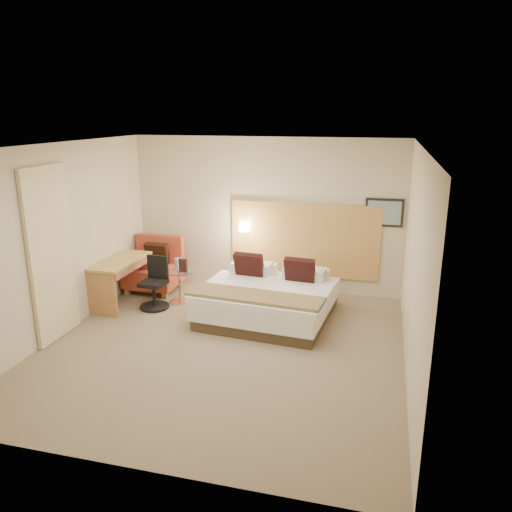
% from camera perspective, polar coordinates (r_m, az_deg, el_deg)
% --- Properties ---
extents(floor, '(4.80, 5.00, 0.02)m').
position_cam_1_polar(floor, '(6.96, -3.83, -10.44)').
color(floor, '#7E6C55').
rests_on(floor, ground).
extents(ceiling, '(4.80, 5.00, 0.02)m').
position_cam_1_polar(ceiling, '(6.23, -4.30, 12.53)').
color(ceiling, white).
rests_on(ceiling, floor).
extents(wall_back, '(4.80, 0.02, 2.70)m').
position_cam_1_polar(wall_back, '(8.81, 1.11, 4.70)').
color(wall_back, beige).
rests_on(wall_back, floor).
extents(wall_front, '(4.80, 0.02, 2.70)m').
position_cam_1_polar(wall_front, '(4.30, -14.76, -8.44)').
color(wall_front, beige).
rests_on(wall_front, floor).
extents(wall_left, '(0.02, 5.00, 2.70)m').
position_cam_1_polar(wall_left, '(7.56, -21.66, 1.62)').
color(wall_left, beige).
rests_on(wall_left, floor).
extents(wall_right, '(0.02, 5.00, 2.70)m').
position_cam_1_polar(wall_right, '(6.16, 17.73, -1.13)').
color(wall_right, beige).
rests_on(wall_right, floor).
extents(headboard_panel, '(2.60, 0.04, 1.30)m').
position_cam_1_polar(headboard_panel, '(8.73, 5.51, 1.83)').
color(headboard_panel, tan).
rests_on(headboard_panel, wall_back).
extents(art_frame, '(0.62, 0.03, 0.47)m').
position_cam_1_polar(art_frame, '(8.53, 14.44, 4.83)').
color(art_frame, black).
rests_on(art_frame, wall_back).
extents(art_canvas, '(0.54, 0.01, 0.39)m').
position_cam_1_polar(art_canvas, '(8.51, 14.44, 4.81)').
color(art_canvas, '#768DA3').
rests_on(art_canvas, wall_back).
extents(lamp_arm, '(0.02, 0.12, 0.02)m').
position_cam_1_polar(lamp_arm, '(8.86, -1.24, 3.44)').
color(lamp_arm, white).
rests_on(lamp_arm, wall_back).
extents(lamp_shade, '(0.15, 0.15, 0.15)m').
position_cam_1_polar(lamp_shade, '(8.80, -1.35, 3.35)').
color(lamp_shade, '#FFEDC6').
rests_on(lamp_shade, wall_back).
extents(curtain, '(0.06, 0.90, 2.42)m').
position_cam_1_polar(curtain, '(7.37, -22.36, 0.14)').
color(curtain, beige).
rests_on(curtain, wall_left).
extents(bottle_a, '(0.06, 0.06, 0.20)m').
position_cam_1_polar(bottle_a, '(8.38, -9.05, -0.93)').
color(bottle_a, '#99CFED').
rests_on(bottle_a, side_table).
extents(bottle_b, '(0.06, 0.06, 0.20)m').
position_cam_1_polar(bottle_b, '(8.41, -8.67, -0.84)').
color(bottle_b, '#7BACBF').
rests_on(bottle_b, side_table).
extents(menu_folder, '(0.13, 0.06, 0.22)m').
position_cam_1_polar(menu_folder, '(8.26, -8.33, -1.07)').
color(menu_folder, black).
rests_on(menu_folder, side_table).
extents(bed, '(2.08, 2.04, 0.94)m').
position_cam_1_polar(bed, '(7.79, 1.47, -4.85)').
color(bed, '#403020').
rests_on(bed, floor).
extents(lounge_chair, '(0.90, 0.79, 0.95)m').
position_cam_1_polar(lounge_chair, '(9.16, -11.48, -1.47)').
color(lounge_chair, tan).
rests_on(lounge_chair, floor).
extents(side_table, '(0.52, 0.52, 0.57)m').
position_cam_1_polar(side_table, '(8.46, -8.70, -3.25)').
color(side_table, silver).
rests_on(side_table, floor).
extents(desk, '(0.59, 1.24, 0.77)m').
position_cam_1_polar(desk, '(8.51, -15.13, -1.48)').
color(desk, '#B59546').
rests_on(desk, floor).
extents(desk_chair, '(0.50, 0.50, 0.84)m').
position_cam_1_polar(desk_chair, '(8.31, -11.47, -3.51)').
color(desk_chair, black).
rests_on(desk_chair, floor).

